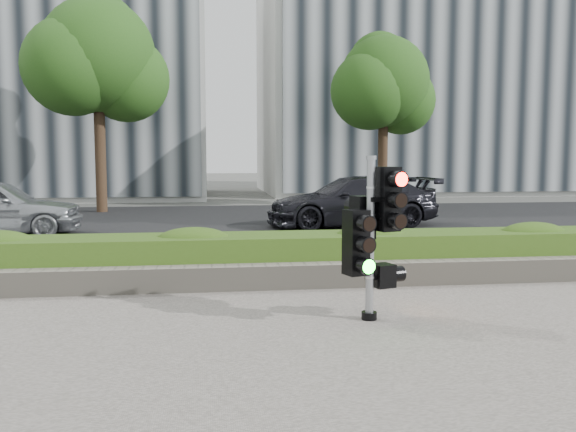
{
  "coord_description": "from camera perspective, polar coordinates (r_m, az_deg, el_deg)",
  "views": [
    {
      "loc": [
        -0.99,
        -6.54,
        1.9
      ],
      "look_at": [
        -0.04,
        0.6,
        1.19
      ],
      "focal_mm": 38.0,
      "sensor_mm": 36.0,
      "label": 1
    }
  ],
  "objects": [
    {
      "name": "ground",
      "position": [
        6.89,
        0.98,
        -10.37
      ],
      "size": [
        120.0,
        120.0,
        0.0
      ],
      "primitive_type": "plane",
      "color": "#51514C",
      "rests_on": "ground"
    },
    {
      "name": "sidewalk",
      "position": [
        4.57,
        5.91,
        -18.75
      ],
      "size": [
        16.0,
        11.0,
        0.03
      ],
      "primitive_type": "cube",
      "color": "#9E9389",
      "rests_on": "ground"
    },
    {
      "name": "road",
      "position": [
        16.68,
        -4.14,
        -0.85
      ],
      "size": [
        60.0,
        13.0,
        0.02
      ],
      "primitive_type": "cube",
      "color": "black",
      "rests_on": "ground"
    },
    {
      "name": "curb",
      "position": [
        9.92,
        -1.74,
        -5.04
      ],
      "size": [
        60.0,
        0.25,
        0.12
      ],
      "primitive_type": "cube",
      "color": "gray",
      "rests_on": "ground"
    },
    {
      "name": "stone_wall",
      "position": [
        8.67,
        -0.9,
        -5.65
      ],
      "size": [
        12.0,
        0.32,
        0.34
      ],
      "primitive_type": "cube",
      "color": "gray",
      "rests_on": "sidewalk"
    },
    {
      "name": "hedge",
      "position": [
        9.27,
        -1.37,
        -3.84
      ],
      "size": [
        12.0,
        1.0,
        0.68
      ],
      "primitive_type": "cube",
      "color": "olive",
      "rests_on": "sidewalk"
    },
    {
      "name": "building_left",
      "position": [
        31.12,
        -23.27,
        15.59
      ],
      "size": [
        16.0,
        9.0,
        15.0
      ],
      "primitive_type": "cube",
      "color": "#B7B7B2",
      "rests_on": "ground"
    },
    {
      "name": "building_right",
      "position": [
        33.99,
        13.45,
        12.45
      ],
      "size": [
        18.0,
        10.0,
        12.0
      ],
      "primitive_type": "cube",
      "color": "#B7B7B2",
      "rests_on": "ground"
    },
    {
      "name": "tree_left",
      "position": [
        21.62,
        -17.41,
        13.78
      ],
      "size": [
        4.61,
        4.03,
        7.34
      ],
      "color": "black",
      "rests_on": "ground"
    },
    {
      "name": "tree_right",
      "position": [
        23.17,
        8.88,
        12.0
      ],
      "size": [
        4.1,
        3.58,
        6.53
      ],
      "color": "black",
      "rests_on": "ground"
    },
    {
      "name": "traffic_signal",
      "position": [
        6.99,
        7.76,
        -1.27
      ],
      "size": [
        0.68,
        0.58,
        1.87
      ],
      "rotation": [
        0.0,
        0.0,
        0.32
      ],
      "color": "black",
      "rests_on": "sidewalk"
    },
    {
      "name": "car_dark",
      "position": [
        16.38,
        6.01,
        1.39
      ],
      "size": [
        4.8,
        2.45,
        1.33
      ],
      "primitive_type": "imported",
      "rotation": [
        0.0,
        0.0,
        -1.44
      ],
      "color": "black",
      "rests_on": "road"
    }
  ]
}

